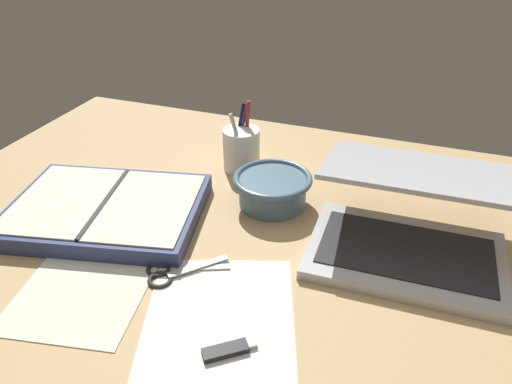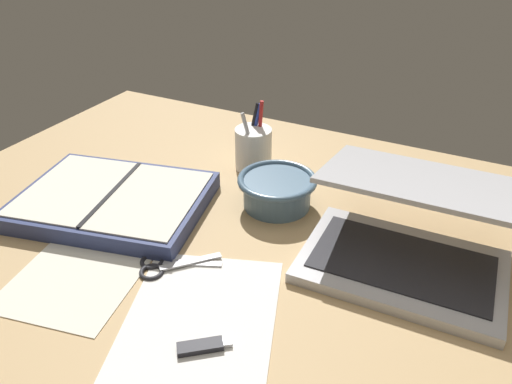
% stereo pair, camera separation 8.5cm
% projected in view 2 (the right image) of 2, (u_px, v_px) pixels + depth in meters
% --- Properties ---
extents(desk_top, '(1.40, 1.00, 0.02)m').
position_uv_depth(desk_top, '(265.00, 253.00, 0.84)').
color(desk_top, tan).
rests_on(desk_top, ground).
extents(laptop, '(0.31, 0.30, 0.14)m').
position_uv_depth(laptop, '(409.00, 236.00, 0.78)').
color(laptop, '#B7B7BC').
rests_on(laptop, desk_top).
extents(bowl, '(0.15, 0.15, 0.06)m').
position_uv_depth(bowl, '(277.00, 190.00, 0.93)').
color(bowl, slate).
rests_on(bowl, desk_top).
extents(pen_cup, '(0.08, 0.08, 0.15)m').
position_uv_depth(pen_cup, '(253.00, 148.00, 1.05)').
color(pen_cup, white).
rests_on(pen_cup, desk_top).
extents(planner, '(0.38, 0.32, 0.04)m').
position_uv_depth(planner, '(113.00, 200.00, 0.93)').
color(planner, navy).
rests_on(planner, desk_top).
extents(scissors, '(0.13, 0.11, 0.01)m').
position_uv_depth(scissors, '(162.00, 266.00, 0.79)').
color(scissors, '#B7B7BC').
rests_on(scissors, desk_top).
extents(paper_sheet_front, '(0.29, 0.34, 0.00)m').
position_uv_depth(paper_sheet_front, '(199.00, 323.00, 0.69)').
color(paper_sheet_front, white).
rests_on(paper_sheet_front, desk_top).
extents(paper_sheet_beside_planner, '(0.23, 0.29, 0.00)m').
position_uv_depth(paper_sheet_beside_planner, '(86.00, 267.00, 0.79)').
color(paper_sheet_beside_planner, silver).
rests_on(paper_sheet_beside_planner, desk_top).
extents(usb_drive, '(0.07, 0.06, 0.01)m').
position_uv_depth(usb_drive, '(202.00, 347.00, 0.65)').
color(usb_drive, black).
rests_on(usb_drive, desk_top).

